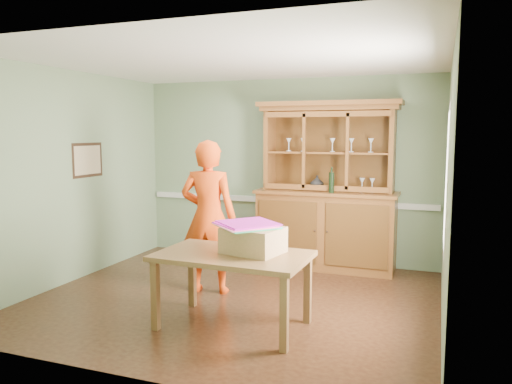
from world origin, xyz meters
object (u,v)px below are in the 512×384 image
at_px(china_hutch, 326,210).
at_px(cardboard_box, 253,240).
at_px(dining_table, 233,262).
at_px(person, 208,217).

relative_size(china_hutch, cardboard_box, 4.32).
bearing_deg(dining_table, cardboard_box, 32.42).
bearing_deg(cardboard_box, person, 137.36).
bearing_deg(person, dining_table, 117.46).
bearing_deg(china_hutch, cardboard_box, -95.06).
distance_m(china_hutch, dining_table, 2.52).
relative_size(dining_table, cardboard_box, 2.77).
bearing_deg(china_hutch, person, -124.56).
xyz_separation_m(china_hutch, dining_table, (-0.39, -2.48, -0.17)).
relative_size(cardboard_box, person, 0.30).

